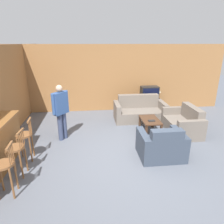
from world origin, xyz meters
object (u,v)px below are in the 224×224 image
(tv_unit, at_px, (149,105))
(person_by_window, at_px, (61,110))
(book_on_table, at_px, (152,121))
(bar_chair_near, at_px, (5,169))
(couch_far, at_px, (139,112))
(table_lamp, at_px, (157,90))
(bar_chair_mid, at_px, (16,152))
(tv, at_px, (149,93))
(bar_chair_far, at_px, (25,138))
(loveseat_right, at_px, (183,123))
(coffee_table, at_px, (150,122))
(armchair_near, at_px, (161,146))

(tv_unit, bearing_deg, person_by_window, -146.00)
(person_by_window, bearing_deg, book_on_table, -0.17)
(bar_chair_near, height_order, couch_far, bar_chair_near)
(person_by_window, bearing_deg, table_lamp, 31.54)
(bar_chair_near, xyz_separation_m, person_by_window, (0.71, 2.19, 0.34))
(bar_chair_mid, xyz_separation_m, tv, (3.85, 3.72, 0.21))
(bar_chair_far, relative_size, tv, 1.48)
(loveseat_right, height_order, coffee_table, loveseat_right)
(couch_far, bearing_deg, book_on_table, -87.81)
(bar_chair_far, xyz_separation_m, person_by_window, (0.71, 1.01, 0.34))
(bar_chair_mid, bearing_deg, couch_far, 41.48)
(bar_chair_far, bearing_deg, tv, 39.04)
(bar_chair_near, relative_size, bar_chair_mid, 1.00)
(loveseat_right, distance_m, tv, 2.16)
(bar_chair_mid, bearing_deg, coffee_table, 27.75)
(armchair_near, height_order, book_on_table, armchair_near)
(tv_unit, bearing_deg, bar_chair_far, -140.93)
(armchair_near, xyz_separation_m, loveseat_right, (1.16, 1.33, -0.00))
(bar_chair_near, relative_size, loveseat_right, 0.73)
(bar_chair_far, bearing_deg, coffee_table, 19.06)
(coffee_table, height_order, tv, tv)
(armchair_near, xyz_separation_m, tv, (0.66, 3.37, 0.47))
(couch_far, relative_size, coffee_table, 2.09)
(armchair_near, distance_m, book_on_table, 1.27)
(loveseat_right, height_order, tv_unit, loveseat_right)
(bar_chair_mid, relative_size, couch_far, 0.56)
(bar_chair_mid, relative_size, person_by_window, 0.64)
(armchair_near, distance_m, table_lamp, 3.56)
(coffee_table, xyz_separation_m, book_on_table, (-0.00, -0.15, 0.09))
(bar_chair_near, xyz_separation_m, tv_unit, (3.85, 4.31, -0.30))
(bar_chair_near, bearing_deg, book_on_table, 33.36)
(tv, bearing_deg, bar_chair_mid, -135.97)
(bar_chair_far, xyz_separation_m, tv_unit, (3.85, 3.13, -0.30))
(bar_chair_near, xyz_separation_m, armchair_near, (3.19, 0.93, -0.26))
(coffee_table, height_order, person_by_window, person_by_window)
(couch_far, xyz_separation_m, book_on_table, (0.05, -1.29, 0.15))
(bar_chair_near, distance_m, bar_chair_mid, 0.58)
(coffee_table, bearing_deg, bar_chair_far, -160.94)
(bar_chair_mid, relative_size, tv_unit, 1.06)
(bar_chair_near, height_order, tv_unit, bar_chair_near)
(bar_chair_mid, xyz_separation_m, person_by_window, (0.71, 1.61, 0.34))
(tv_unit, relative_size, tv, 1.40)
(coffee_table, relative_size, book_on_table, 4.34)
(bar_chair_mid, distance_m, book_on_table, 3.68)
(book_on_table, height_order, table_lamp, table_lamp)
(couch_far, bearing_deg, person_by_window, -153.39)
(bar_chair_near, distance_m, tv, 5.78)
(couch_far, distance_m, tv, 1.12)
(table_lamp, distance_m, person_by_window, 4.05)
(armchair_near, bearing_deg, table_lamp, 73.97)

